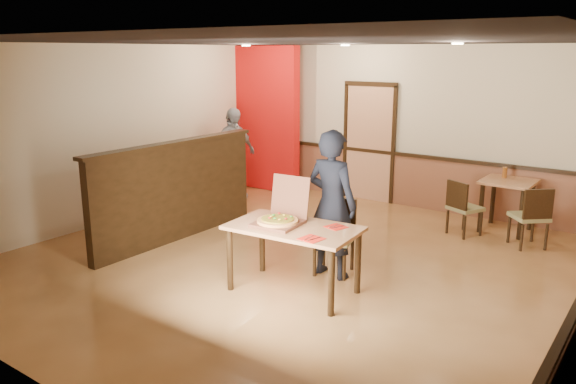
# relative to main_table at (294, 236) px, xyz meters

# --- Properties ---
(floor) EXTENTS (7.00, 7.00, 0.00)m
(floor) POSITION_rel_main_table_xyz_m (-0.47, 0.75, -0.67)
(floor) COLOR #BD8349
(floor) RESTS_ON ground
(ceiling) EXTENTS (7.00, 7.00, 0.00)m
(ceiling) POSITION_rel_main_table_xyz_m (-0.47, 0.75, 2.13)
(ceiling) COLOR black
(ceiling) RESTS_ON wall_back
(wall_back) EXTENTS (7.00, 0.00, 7.00)m
(wall_back) POSITION_rel_main_table_xyz_m (-0.47, 4.25, 0.73)
(wall_back) COLOR beige
(wall_back) RESTS_ON floor
(wall_left) EXTENTS (0.00, 7.00, 7.00)m
(wall_left) POSITION_rel_main_table_xyz_m (-3.97, 0.75, 0.73)
(wall_left) COLOR beige
(wall_left) RESTS_ON floor
(wainscot_back) EXTENTS (7.00, 0.04, 0.90)m
(wainscot_back) POSITION_rel_main_table_xyz_m (-0.47, 4.22, -0.22)
(wainscot_back) COLOR brown
(wainscot_back) RESTS_ON floor
(chair_rail_back) EXTENTS (7.00, 0.06, 0.06)m
(chair_rail_back) POSITION_rel_main_table_xyz_m (-0.47, 4.20, 0.25)
(chair_rail_back) COLOR black
(chair_rail_back) RESTS_ON wall_back
(back_door) EXTENTS (0.90, 0.06, 2.10)m
(back_door) POSITION_rel_main_table_xyz_m (-1.27, 4.21, 0.38)
(back_door) COLOR tan
(back_door) RESTS_ON wall_back
(booth_partition) EXTENTS (0.20, 3.10, 1.44)m
(booth_partition) POSITION_rel_main_table_xyz_m (-2.47, 0.55, 0.07)
(booth_partition) COLOR black
(booth_partition) RESTS_ON floor
(red_accent_panel) EXTENTS (1.60, 0.20, 2.78)m
(red_accent_panel) POSITION_rel_main_table_xyz_m (-3.37, 3.75, 0.73)
(red_accent_panel) COLOR red
(red_accent_panel) RESTS_ON floor
(spot_a) EXTENTS (0.14, 0.14, 0.02)m
(spot_a) POSITION_rel_main_table_xyz_m (-2.77, 2.55, 2.11)
(spot_a) COLOR beige
(spot_a) RESTS_ON ceiling
(spot_b) EXTENTS (0.14, 0.14, 0.02)m
(spot_b) POSITION_rel_main_table_xyz_m (-1.27, 3.25, 2.11)
(spot_b) COLOR beige
(spot_b) RESTS_ON ceiling
(spot_c) EXTENTS (0.14, 0.14, 0.02)m
(spot_c) POSITION_rel_main_table_xyz_m (0.93, 2.25, 2.11)
(spot_c) COLOR beige
(spot_c) RESTS_ON ceiling
(main_table) EXTENTS (1.52, 0.95, 0.78)m
(main_table) POSITION_rel_main_table_xyz_m (0.00, 0.00, 0.00)
(main_table) COLOR #B77B4D
(main_table) RESTS_ON floor
(diner_chair) EXTENTS (0.55, 0.55, 0.92)m
(diner_chair) POSITION_rel_main_table_xyz_m (0.07, 0.81, -0.17)
(diner_chair) COLOR olive
(diner_chair) RESTS_ON floor
(side_chair_left) EXTENTS (0.55, 0.55, 0.84)m
(side_chair_left) POSITION_rel_main_table_xyz_m (0.87, 3.12, -0.21)
(side_chair_left) COLOR olive
(side_chair_left) RESTS_ON floor
(side_chair_right) EXTENTS (0.61, 0.61, 0.88)m
(side_chair_right) POSITION_rel_main_table_xyz_m (1.84, 3.13, -0.19)
(side_chair_right) COLOR olive
(side_chair_right) RESTS_ON floor
(side_table) EXTENTS (0.75, 0.75, 0.80)m
(side_table) POSITION_rel_main_table_xyz_m (1.35, 3.73, -0.05)
(side_table) COLOR #B77B4D
(side_table) RESTS_ON floor
(diner) EXTENTS (0.68, 0.46, 1.81)m
(diner) POSITION_rel_main_table_xyz_m (0.09, 0.66, 0.23)
(diner) COLOR black
(diner) RESTS_ON floor
(passerby) EXTENTS (0.58, 1.05, 1.69)m
(passerby) POSITION_rel_main_table_xyz_m (-3.34, 2.80, 0.18)
(passerby) COLOR #95969D
(passerby) RESTS_ON floor
(pizza_box) EXTENTS (0.54, 0.62, 0.51)m
(pizza_box) POSITION_rel_main_table_xyz_m (-0.18, -0.01, 0.17)
(pizza_box) COLOR brown
(pizza_box) RESTS_ON main_table
(pizza) EXTENTS (0.60, 0.60, 0.03)m
(pizza) POSITION_rel_main_table_xyz_m (-0.18, -0.07, 0.16)
(pizza) COLOR #FBAC5B
(pizza) RESTS_ON pizza_box
(napkin_near) EXTENTS (0.25, 0.25, 0.01)m
(napkin_near) POSITION_rel_main_table_xyz_m (0.40, -0.25, 0.11)
(napkin_near) COLOR red
(napkin_near) RESTS_ON main_table
(napkin_far) EXTENTS (0.25, 0.25, 0.01)m
(napkin_far) POSITION_rel_main_table_xyz_m (0.40, 0.25, 0.11)
(napkin_far) COLOR red
(napkin_far) RESTS_ON main_table
(condiment) EXTENTS (0.07, 0.07, 0.17)m
(condiment) POSITION_rel_main_table_xyz_m (1.24, 3.88, 0.21)
(condiment) COLOR brown
(condiment) RESTS_ON side_table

